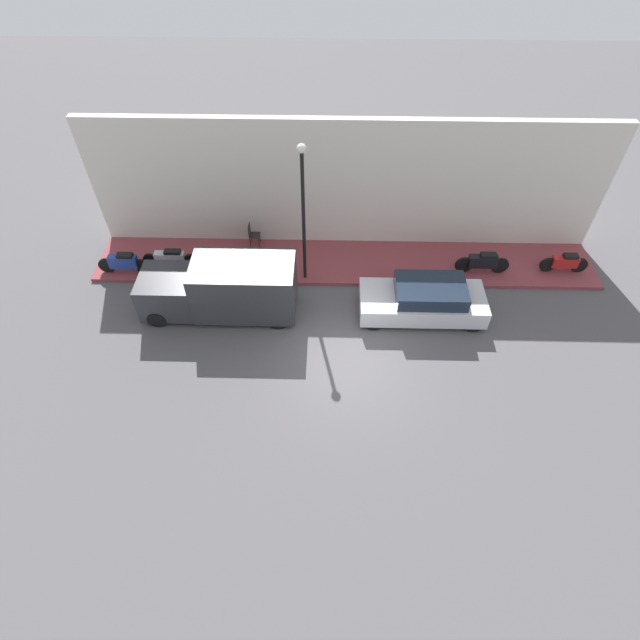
{
  "coord_description": "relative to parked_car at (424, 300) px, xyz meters",
  "views": [
    {
      "loc": [
        -9.97,
        0.62,
        12.66
      ],
      "look_at": [
        1.24,
        0.89,
        0.6
      ],
      "focal_mm": 28.0,
      "sensor_mm": 36.0,
      "label": 1
    }
  ],
  "objects": [
    {
      "name": "delivery_van",
      "position": [
        0.01,
        6.9,
        0.4
      ],
      "size": [
        1.85,
        5.25,
        2.07
      ],
      "color": "#2D2D33",
      "rests_on": "ground_plane"
    },
    {
      "name": "building_facade",
      "position": [
        4.01,
        2.65,
        1.91
      ],
      "size": [
        0.3,
        18.95,
        5.12
      ],
      "color": "silver",
      "rests_on": "ground_plane"
    },
    {
      "name": "parked_car",
      "position": [
        0.0,
        0.0,
        0.0
      ],
      "size": [
        1.78,
        4.27,
        1.34
      ],
      "color": "silver",
      "rests_on": "ground_plane"
    },
    {
      "name": "motorcycle_red",
      "position": [
        2.19,
        -5.49,
        -0.08
      ],
      "size": [
        0.3,
        1.77,
        0.79
      ],
      "color": "#B21E1E",
      "rests_on": "sidewalk"
    },
    {
      "name": "motorcycle_black",
      "position": [
        2.09,
        -2.43,
        -0.04
      ],
      "size": [
        0.3,
        1.99,
        0.87
      ],
      "color": "black",
      "rests_on": "sidewalk"
    },
    {
      "name": "cafe_chair",
      "position": [
        3.49,
        6.29,
        0.04
      ],
      "size": [
        0.4,
        0.4,
        0.97
      ],
      "color": "#262626",
      "rests_on": "sidewalk"
    },
    {
      "name": "ground_plane",
      "position": [
        -2.21,
        2.65,
        -0.65
      ],
      "size": [
        60.0,
        60.0,
        0.0
      ],
      "primitive_type": "plane",
      "color": "#514F51"
    },
    {
      "name": "streetlamp",
      "position": [
        1.65,
        4.15,
        2.67
      ],
      "size": [
        0.29,
        0.29,
        5.28
      ],
      "color": "black",
      "rests_on": "sidewalk"
    },
    {
      "name": "sidewalk",
      "position": [
        2.59,
        2.65,
        -0.58
      ],
      "size": [
        2.54,
        18.95,
        0.14
      ],
      "color": "brown",
      "rests_on": "ground_plane"
    },
    {
      "name": "motorcycle_blue",
      "position": [
        1.76,
        10.88,
        -0.05
      ],
      "size": [
        0.3,
        1.95,
        0.87
      ],
      "color": "navy",
      "rests_on": "sidewalk"
    },
    {
      "name": "scooter_silver",
      "position": [
        2.2,
        9.26,
        -0.12
      ],
      "size": [
        0.3,
        2.08,
        0.71
      ],
      "color": "#B7B7BF",
      "rests_on": "sidewalk"
    }
  ]
}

